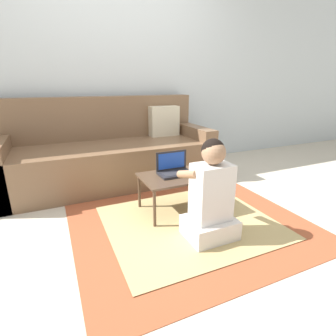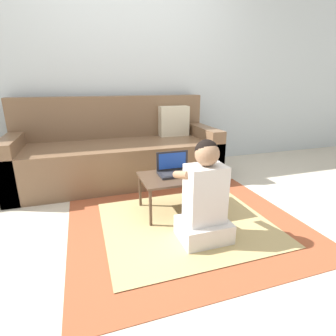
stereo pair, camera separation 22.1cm
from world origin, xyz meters
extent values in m
plane|color=beige|center=(0.00, 0.00, 0.00)|extent=(16.00, 16.00, 0.00)
cube|color=silver|center=(0.00, 1.62, 1.25)|extent=(9.00, 0.06, 2.50)
cube|color=#9E4C2D|center=(0.12, -0.08, 0.00)|extent=(1.79, 1.56, 0.01)
cube|color=tan|center=(0.12, -0.08, 0.01)|extent=(1.29, 1.13, 0.00)
cube|color=brown|center=(-0.24, 1.09, 0.22)|extent=(2.22, 0.89, 0.44)
cube|color=brown|center=(-0.24, 1.44, 0.68)|extent=(2.22, 0.20, 0.48)
cube|color=brown|center=(-1.27, 1.09, 0.29)|extent=(0.16, 0.89, 0.57)
cube|color=brown|center=(0.79, 1.09, 0.29)|extent=(0.16, 0.89, 0.57)
cube|color=beige|center=(0.49, 1.27, 0.62)|extent=(0.36, 0.14, 0.36)
cube|color=#4C3828|center=(0.12, 0.16, 0.32)|extent=(0.61, 0.42, 0.02)
cylinder|color=#4C3828|center=(-0.16, -0.03, 0.16)|extent=(0.02, 0.02, 0.31)
cylinder|color=#4C3828|center=(0.40, -0.03, 0.16)|extent=(0.02, 0.02, 0.31)
cylinder|color=#4C3828|center=(-0.16, 0.34, 0.16)|extent=(0.02, 0.02, 0.31)
cylinder|color=#4C3828|center=(0.40, 0.34, 0.16)|extent=(0.02, 0.02, 0.31)
cube|color=#232328|center=(0.12, 0.17, 0.34)|extent=(0.29, 0.18, 0.02)
cube|color=#28282D|center=(0.12, 0.16, 0.35)|extent=(0.23, 0.11, 0.00)
cube|color=#232328|center=(0.12, 0.26, 0.43)|extent=(0.29, 0.01, 0.17)
cube|color=#1E47B7|center=(0.12, 0.26, 0.43)|extent=(0.25, 0.00, 0.14)
ellipsoid|color=#B2B7C1|center=(0.31, 0.15, 0.34)|extent=(0.07, 0.10, 0.03)
cube|color=silver|center=(0.15, -0.32, 0.07)|extent=(0.35, 0.29, 0.15)
cube|color=silver|center=(0.15, -0.32, 0.35)|extent=(0.26, 0.19, 0.41)
sphere|color=#9E7556|center=(0.15, -0.32, 0.64)|extent=(0.16, 0.16, 0.16)
sphere|color=black|center=(0.15, -0.31, 0.65)|extent=(0.16, 0.16, 0.16)
cylinder|color=#9E7556|center=(0.03, -0.20, 0.46)|extent=(0.06, 0.26, 0.13)
cylinder|color=#9E7556|center=(0.28, -0.20, 0.46)|extent=(0.06, 0.26, 0.13)
camera|label=1|loc=(-0.80, -1.71, 1.07)|focal=28.00mm
camera|label=2|loc=(-0.60, -1.79, 1.07)|focal=28.00mm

